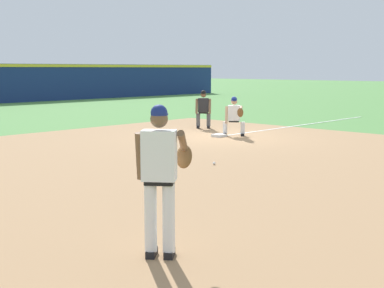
{
  "coord_description": "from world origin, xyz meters",
  "views": [
    {
      "loc": [
        -13.51,
        -11.67,
        2.28
      ],
      "look_at": [
        -6.49,
        -4.96,
        0.9
      ],
      "focal_mm": 50.0,
      "sensor_mm": 36.0,
      "label": 1
    }
  ],
  "objects_px": {
    "pitcher": "(161,172)",
    "umpire": "(203,108)",
    "first_base_bag": "(219,135)",
    "baseball": "(214,163)",
    "first_baseman": "(234,115)"
  },
  "relations": [
    {
      "from": "pitcher",
      "to": "umpire",
      "type": "relative_size",
      "value": 1.27
    },
    {
      "from": "first_base_bag",
      "to": "pitcher",
      "type": "bearing_deg",
      "value": -142.56
    },
    {
      "from": "baseball",
      "to": "first_baseman",
      "type": "height_order",
      "value": "first_baseman"
    },
    {
      "from": "first_base_bag",
      "to": "first_baseman",
      "type": "relative_size",
      "value": 0.28
    },
    {
      "from": "baseball",
      "to": "umpire",
      "type": "height_order",
      "value": "umpire"
    },
    {
      "from": "pitcher",
      "to": "baseball",
      "type": "bearing_deg",
      "value": 35.6
    },
    {
      "from": "first_base_bag",
      "to": "first_baseman",
      "type": "distance_m",
      "value": 0.89
    },
    {
      "from": "baseball",
      "to": "pitcher",
      "type": "height_order",
      "value": "pitcher"
    },
    {
      "from": "pitcher",
      "to": "first_baseman",
      "type": "relative_size",
      "value": 1.39
    },
    {
      "from": "first_base_bag",
      "to": "baseball",
      "type": "bearing_deg",
      "value": -140.36
    },
    {
      "from": "first_base_bag",
      "to": "umpire",
      "type": "relative_size",
      "value": 0.26
    },
    {
      "from": "first_base_bag",
      "to": "pitcher",
      "type": "height_order",
      "value": "pitcher"
    },
    {
      "from": "pitcher",
      "to": "first_baseman",
      "type": "bearing_deg",
      "value": 35.0
    },
    {
      "from": "pitcher",
      "to": "umpire",
      "type": "height_order",
      "value": "pitcher"
    },
    {
      "from": "first_base_bag",
      "to": "baseball",
      "type": "relative_size",
      "value": 5.14
    }
  ]
}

